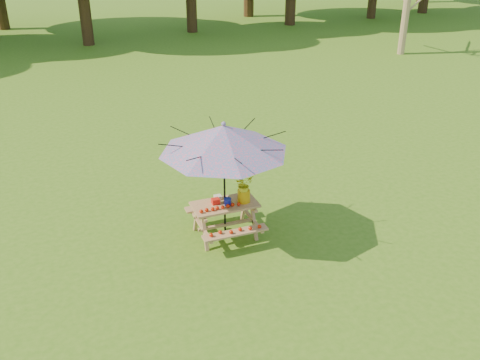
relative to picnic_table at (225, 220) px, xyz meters
name	(u,v)px	position (x,y,z in m)	size (l,w,h in m)	color
ground	(447,281)	(2.92, -2.67, -0.33)	(120.00, 120.00, 0.00)	#407015
picnic_table	(225,220)	(0.00, 0.00, 0.00)	(1.20, 1.32, 0.67)	#A57A4A
patio_umbrella	(224,139)	(0.00, 0.00, 1.62)	(2.51, 2.51, 2.26)	black
produce_bins	(221,200)	(-0.05, 0.05, 0.40)	(0.33, 0.41, 0.13)	red
tomatoes_row	(220,208)	(-0.15, -0.18, 0.38)	(0.77, 0.13, 0.07)	red
flower_bucket	(244,188)	(0.36, -0.05, 0.62)	(0.39, 0.36, 0.52)	#DA9B0B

